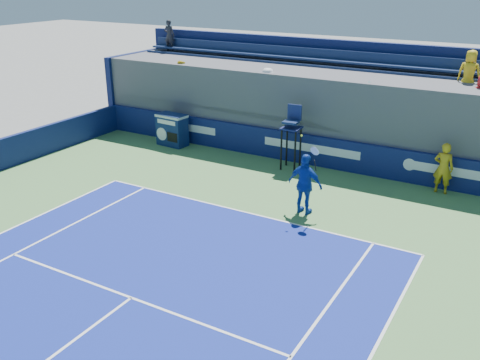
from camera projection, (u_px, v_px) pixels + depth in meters
The scene contains 6 objects.
ball_person at pixel (443, 168), 18.13m from camera, with size 0.65×0.43×1.79m, color gold.
back_hoarding at pixel (311, 150), 20.92m from camera, with size 20.40×0.21×1.20m.
match_clock at pixel (172, 129), 23.21m from camera, with size 1.37×0.83×1.40m.
umpire_chair at pixel (292, 130), 20.17m from camera, with size 0.74×0.74×2.48m.
tennis_player at pixel (305, 184), 16.54m from camera, with size 1.18×0.57×2.57m.
stadium_seating at pixel (332, 108), 22.12m from camera, with size 21.00×4.05×4.92m.
Camera 1 is at (7.52, -1.53, 7.16)m, focal length 40.00 mm.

